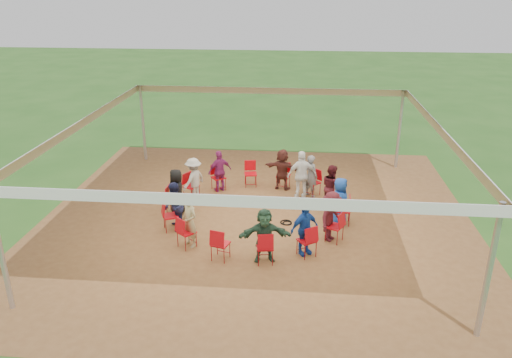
# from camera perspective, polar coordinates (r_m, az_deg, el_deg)

# --- Properties ---
(ground) EXTENTS (80.00, 80.00, 0.00)m
(ground) POSITION_cam_1_polar(r_m,az_deg,el_deg) (15.35, 0.06, -4.49)
(ground) COLOR #28571B
(ground) RESTS_ON ground
(dirt_patch) EXTENTS (13.00, 13.00, 0.00)m
(dirt_patch) POSITION_cam_1_polar(r_m,az_deg,el_deg) (15.34, 0.06, -4.47)
(dirt_patch) COLOR brown
(dirt_patch) RESTS_ON ground
(tent) EXTENTS (10.33, 10.33, 3.00)m
(tent) POSITION_cam_1_polar(r_m,az_deg,el_deg) (14.46, 0.07, 3.98)
(tent) COLOR #B2B2B7
(tent) RESTS_ON ground
(chair_0) EXTENTS (0.46, 0.44, 0.90)m
(chair_0) POSITION_cam_1_polar(r_m,az_deg,el_deg) (15.04, 9.94, -3.51)
(chair_0) COLOR red
(chair_0) RESTS_ON ground
(chair_1) EXTENTS (0.57, 0.56, 0.90)m
(chair_1) POSITION_cam_1_polar(r_m,az_deg,el_deg) (16.06, 8.95, -1.77)
(chair_1) COLOR red
(chair_1) RESTS_ON ground
(chair_2) EXTENTS (0.61, 0.61, 0.90)m
(chair_2) POSITION_cam_1_polar(r_m,az_deg,el_deg) (16.90, 6.50, -0.43)
(chair_2) COLOR red
(chair_2) RESTS_ON ground
(chair_3) EXTENTS (0.52, 0.54, 0.90)m
(chair_3) POSITION_cam_1_polar(r_m,az_deg,el_deg) (17.41, 3.14, 0.37)
(chair_3) COLOR red
(chair_3) RESTS_ON ground
(chair_4) EXTENTS (0.49, 0.51, 0.90)m
(chair_4) POSITION_cam_1_polar(r_m,az_deg,el_deg) (17.54, -0.63, 0.57)
(chair_4) COLOR red
(chair_4) RESTS_ON ground
(chair_5) EXTENTS (0.60, 0.60, 0.90)m
(chair_5) POSITION_cam_1_polar(r_m,az_deg,el_deg) (17.27, -4.31, 0.15)
(chair_5) COLOR red
(chair_5) RESTS_ON ground
(chair_6) EXTENTS (0.59, 0.58, 0.90)m
(chair_6) POSITION_cam_1_polar(r_m,az_deg,el_deg) (16.62, -7.40, -0.85)
(chair_6) COLOR red
(chair_6) RESTS_ON ground
(chair_7) EXTENTS (0.46, 0.44, 0.90)m
(chair_7) POSITION_cam_1_polar(r_m,az_deg,el_deg) (15.70, -9.39, -2.36)
(chair_7) COLOR red
(chair_7) RESTS_ON ground
(chair_8) EXTENTS (0.57, 0.56, 0.90)m
(chair_8) POSITION_cam_1_polar(r_m,az_deg,el_deg) (14.65, -9.71, -4.19)
(chair_8) COLOR red
(chair_8) RESTS_ON ground
(chair_9) EXTENTS (0.61, 0.61, 0.90)m
(chair_9) POSITION_cam_1_polar(r_m,az_deg,el_deg) (13.68, -7.94, -6.05)
(chair_9) COLOR red
(chair_9) RESTS_ON ground
(chair_10) EXTENTS (0.52, 0.54, 0.90)m
(chair_10) POSITION_cam_1_polar(r_m,az_deg,el_deg) (13.02, -4.09, -7.42)
(chair_10) COLOR red
(chair_10) RESTS_ON ground
(chair_11) EXTENTS (0.49, 0.51, 0.90)m
(chair_11) POSITION_cam_1_polar(r_m,az_deg,el_deg) (12.84, 1.02, -7.79)
(chair_11) COLOR red
(chair_11) RESTS_ON ground
(chair_12) EXTENTS (0.60, 0.60, 0.90)m
(chair_12) POSITION_cam_1_polar(r_m,az_deg,el_deg) (13.21, 5.82, -7.01)
(chair_12) COLOR red
(chair_12) RESTS_ON ground
(chair_13) EXTENTS (0.59, 0.58, 0.90)m
(chair_13) POSITION_cam_1_polar(r_m,az_deg,el_deg) (14.01, 8.97, -5.41)
(chair_13) COLOR red
(chair_13) RESTS_ON ground
(person_seated_0) EXTENTS (0.43, 0.73, 1.45)m
(person_seated_0) POSITION_cam_1_polar(r_m,az_deg,el_deg) (14.92, 9.55, -2.51)
(person_seated_0) COLOR #1844A0
(person_seated_0) RESTS_ON ground
(person_seated_1) EXTENTS (0.65, 0.81, 1.45)m
(person_seated_1) POSITION_cam_1_polar(r_m,az_deg,el_deg) (15.90, 8.62, -0.89)
(person_seated_1) COLOR #451218
(person_seated_1) RESTS_ON ground
(person_seated_2) EXTENTS (0.63, 0.61, 1.45)m
(person_seated_2) POSITION_cam_1_polar(r_m,az_deg,el_deg) (16.71, 6.28, 0.36)
(person_seated_2) COLOR slate
(person_seated_2) RESTS_ON ground
(person_seated_3) EXTENTS (1.43, 0.85, 1.45)m
(person_seated_3) POSITION_cam_1_polar(r_m,az_deg,el_deg) (17.21, 3.03, 1.11)
(person_seated_3) COLOR #572620
(person_seated_3) RESTS_ON ground
(person_seated_4) EXTENTS (0.94, 0.85, 1.45)m
(person_seated_4) POSITION_cam_1_polar(r_m,az_deg,el_deg) (17.07, -4.16, 0.90)
(person_seated_4) COLOR #87225F
(person_seated_4) RESTS_ON ground
(person_seated_5) EXTENTS (0.86, 1.04, 1.45)m
(person_seated_5) POSITION_cam_1_polar(r_m,az_deg,el_deg) (16.44, -7.13, -0.04)
(person_seated_5) COLOR #ADA79A
(person_seated_5) RESTS_ON ground
(person_seated_6) EXTENTS (0.43, 0.73, 1.45)m
(person_seated_6) POSITION_cam_1_polar(r_m,az_deg,el_deg) (15.56, -9.03, -1.44)
(person_seated_6) COLOR black
(person_seated_6) RESTS_ON ground
(person_seated_7) EXTENTS (0.65, 0.81, 1.45)m
(person_seated_7) POSITION_cam_1_polar(r_m,az_deg,el_deg) (14.55, -9.31, -3.14)
(person_seated_7) COLOR #171A39
(person_seated_7) RESTS_ON ground
(person_seated_8) EXTENTS (0.63, 0.61, 1.45)m
(person_seated_8) POSITION_cam_1_polar(r_m,az_deg,el_deg) (13.62, -7.59, -4.84)
(person_seated_8) COLOR tan
(person_seated_8) RESTS_ON ground
(person_seated_9) EXTENTS (1.41, 0.73, 1.45)m
(person_seated_9) POSITION_cam_1_polar(r_m,az_deg,el_deg) (12.81, 0.97, -6.44)
(person_seated_9) COLOR #254632
(person_seated_9) RESTS_ON ground
(person_seated_10) EXTENTS (0.94, 0.85, 1.45)m
(person_seated_10) POSITION_cam_1_polar(r_m,az_deg,el_deg) (13.16, 5.56, -5.73)
(person_seated_10) COLOR #1844A0
(person_seated_10) RESTS_ON ground
(person_seated_11) EXTENTS (0.86, 1.04, 1.45)m
(person_seated_11) POSITION_cam_1_polar(r_m,az_deg,el_deg) (13.93, 8.59, -4.26)
(person_seated_11) COLOR #451218
(person_seated_11) RESTS_ON ground
(standing_person) EXTENTS (1.06, 0.72, 1.66)m
(standing_person) POSITION_cam_1_polar(r_m,az_deg,el_deg) (16.44, 5.25, 0.43)
(standing_person) COLOR white
(standing_person) RESTS_ON ground
(cable_coil) EXTENTS (0.39, 0.39, 0.03)m
(cable_coil) POSITION_cam_1_polar(r_m,az_deg,el_deg) (15.05, 3.50, -5.00)
(cable_coil) COLOR black
(cable_coil) RESTS_ON ground
(laptop) EXTENTS (0.29, 0.36, 0.24)m
(laptop) POSITION_cam_1_polar(r_m,az_deg,el_deg) (14.93, 8.94, -2.64)
(laptop) COLOR #B7B7BC
(laptop) RESTS_ON ground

